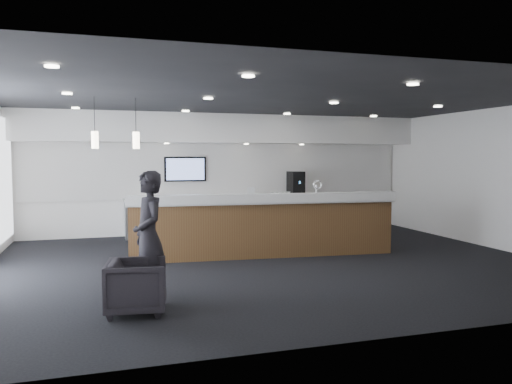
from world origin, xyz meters
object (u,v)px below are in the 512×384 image
object	(u,v)px
coffee_machine	(296,183)
armchair	(137,286)
lounge_guest	(149,236)
service_counter	(263,227)

from	to	relation	value
coffee_machine	armchair	bearing A→B (deg)	-132.57
coffee_machine	lounge_guest	xyz separation A→B (m)	(-4.29, -5.45, -0.38)
coffee_machine	lounge_guest	size ratio (longest dim) A/B	0.35
lounge_guest	service_counter	bearing A→B (deg)	125.12
coffee_machine	armchair	size ratio (longest dim) A/B	0.84
service_counter	coffee_machine	xyz separation A→B (m)	(1.85, 2.92, 0.69)
coffee_machine	armchair	distance (m)	7.51
armchair	lounge_guest	bearing A→B (deg)	-13.88
armchair	service_counter	bearing A→B (deg)	-33.13
coffee_machine	lounge_guest	bearing A→B (deg)	-133.75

